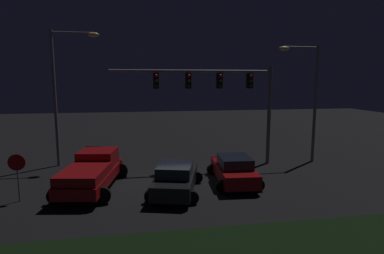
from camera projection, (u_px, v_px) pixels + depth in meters
ground_plane at (176, 181)px, 17.57m from camera, size 80.00×80.00×0.00m
pickup_truck at (93, 170)px, 16.19m from camera, size 3.46×5.65×1.80m
car_sedan at (176, 178)px, 15.59m from camera, size 3.19×4.71×1.51m
car_sedan_far at (234, 170)px, 17.12m from camera, size 2.69×4.52×1.51m
traffic_signal_gantry at (220, 88)px, 20.03m from camera, size 10.32×0.56×6.50m
street_lamp_left at (64, 82)px, 20.04m from camera, size 2.99×0.44×8.63m
street_lamp_right at (308, 89)px, 21.02m from camera, size 2.85×0.44×7.81m
stop_sign at (17, 169)px, 14.35m from camera, size 0.76×0.08×2.23m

